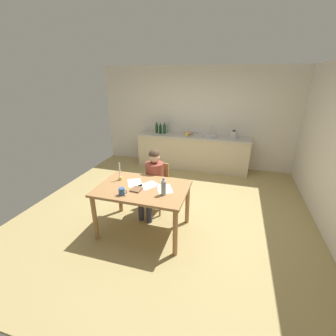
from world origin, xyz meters
name	(u,v)px	position (x,y,z in m)	size (l,w,h in m)	color
ground_plane	(169,211)	(0.00, 0.00, -0.02)	(5.20, 5.20, 0.04)	tan
wall_back	(196,118)	(0.00, 2.60, 1.30)	(5.20, 0.12, 2.60)	silver
kitchen_counter	(192,152)	(0.00, 2.24, 0.45)	(2.94, 0.64, 0.90)	beige
dining_table	(143,193)	(-0.23, -0.69, 0.68)	(1.38, 0.92, 0.78)	#9E7042
chair_at_table	(157,184)	(-0.25, 0.02, 0.50)	(0.45, 0.45, 0.89)	#9E7042
person_seated	(153,179)	(-0.27, -0.13, 0.68)	(0.38, 0.62, 1.19)	brown
coffee_mug	(122,191)	(-0.42, -0.99, 0.84)	(0.13, 0.09, 0.10)	#33598C
candlestick	(120,175)	(-0.68, -0.54, 0.87)	(0.06, 0.06, 0.30)	gold
book_magazine	(137,189)	(-0.28, -0.79, 0.79)	(0.15, 0.17, 0.02)	brown
paper_letter	(149,185)	(-0.16, -0.60, 0.79)	(0.21, 0.30, 0.00)	white
paper_bill	(165,189)	(0.11, -0.64, 0.79)	(0.21, 0.30, 0.00)	white
paper_envelope	(135,183)	(-0.41, -0.57, 0.79)	(0.21, 0.30, 0.00)	white
wine_bottle_on_table	(164,188)	(0.15, -0.81, 0.90)	(0.07, 0.07, 0.26)	#8C999E
sink_unit	(210,136)	(0.43, 2.24, 0.92)	(0.36, 0.36, 0.24)	#B2B7BC
bottle_oil	(157,128)	(-1.01, 2.26, 1.02)	(0.08, 0.08, 0.29)	#194C23
bottle_vinegar	(160,129)	(-0.88, 2.19, 1.02)	(0.07, 0.07, 0.27)	black
bottle_wine_red	(165,129)	(-0.79, 2.25, 1.02)	(0.08, 0.08, 0.29)	#194C23
bottle_sauce	(169,128)	(-0.70, 2.34, 1.02)	(0.07, 0.07, 0.28)	#8C999E
mixing_bowl	(188,133)	(-0.14, 2.31, 0.95)	(0.21, 0.21, 0.09)	tan
stovetop_kettle	(234,134)	(1.01, 2.24, 1.00)	(0.18, 0.18, 0.22)	#B7BABF
wine_glass_near_sink	(197,130)	(0.06, 2.39, 1.01)	(0.07, 0.07, 0.15)	silver
wine_glass_by_kettle	(193,130)	(-0.04, 2.39, 1.01)	(0.07, 0.07, 0.15)	silver
wine_glass_back_left	(190,130)	(-0.13, 2.39, 1.01)	(0.07, 0.07, 0.15)	silver
wine_glass_back_right	(186,130)	(-0.23, 2.39, 1.01)	(0.07, 0.07, 0.15)	silver
teacup_on_counter	(187,135)	(-0.15, 2.09, 0.95)	(0.11, 0.07, 0.09)	#F2CC4C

